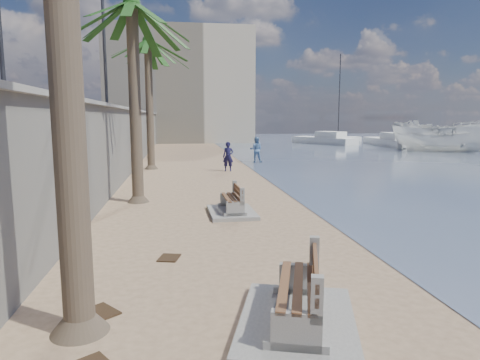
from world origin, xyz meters
TOP-DOWN VIEW (x-y plane):
  - ground_plane at (0.00, 0.00)m, footprint 140.00×140.00m
  - seawall at (-5.20, 20.00)m, footprint 0.45×70.00m
  - wall_cap at (-5.20, 20.00)m, footprint 0.80×70.00m
  - end_building at (-2.00, 52.00)m, footprint 18.00×12.00m
  - bench_near at (-0.64, 0.06)m, footprint 2.32×2.85m
  - bench_far at (-0.67, 7.65)m, footprint 1.48×2.14m
  - palm_mid at (-3.84, 10.11)m, footprint 5.00×5.00m
  - palm_back at (-3.99, 20.55)m, footprint 5.00×5.00m
  - streetlight at (-5.10, 12.00)m, footprint 0.28×0.28m
  - person_a at (0.51, 18.81)m, footprint 0.80×0.63m
  - person_b at (3.00, 23.44)m, footprint 1.09×0.93m
  - boat_cruiser at (21.57, 30.20)m, footprint 4.60×4.55m
  - yacht_near at (21.07, 38.61)m, footprint 3.89×10.76m
  - yacht_far at (14.80, 43.23)m, footprint 6.08×8.41m
  - sailboat_west at (18.36, 47.98)m, footprint 6.60×3.21m
  - debris_b at (-3.63, 0.93)m, footprint 0.71×0.72m
  - debris_d at (-2.59, 3.48)m, footprint 0.54×0.61m

SIDE VIEW (x-z plane):
  - ground_plane at x=0.00m, z-range 0.00..0.00m
  - debris_b at x=-3.63m, z-range 0.00..0.03m
  - debris_d at x=-2.59m, z-range 0.00..0.03m
  - yacht_near at x=21.07m, z-range -0.40..1.10m
  - yacht_far at x=14.80m, z-range -0.40..1.10m
  - sailboat_west at x=18.36m, z-range -5.27..6.00m
  - bench_far at x=-0.67m, z-range -0.06..0.83m
  - bench_near at x=-0.64m, z-range -0.06..0.97m
  - person_a at x=0.51m, z-range 0.00..1.95m
  - person_b at x=3.00m, z-range 0.00..1.97m
  - boat_cruiser at x=21.57m, z-range -0.40..3.58m
  - seawall at x=-5.20m, z-range 0.00..3.50m
  - wall_cap at x=-5.20m, z-range 3.49..3.61m
  - streetlight at x=-5.10m, z-range 4.08..9.21m
  - palm_mid at x=-3.84m, z-range 2.95..10.85m
  - end_building at x=-2.00m, z-range 0.00..14.00m
  - palm_back at x=-3.99m, z-range 3.19..11.61m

